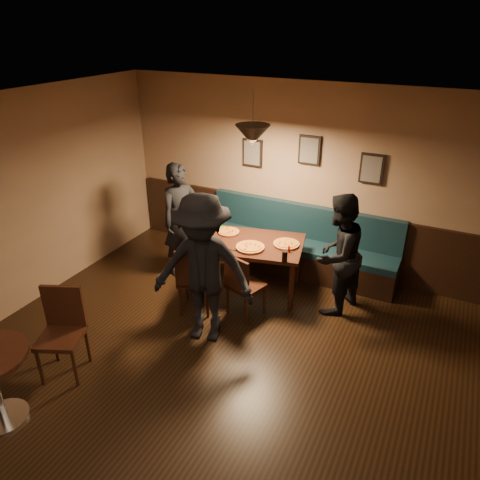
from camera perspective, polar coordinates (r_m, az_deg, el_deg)
The scene contains 24 objects.
floor at distance 4.85m, azimuth -6.98°, elevation -21.15°, with size 7.00×7.00×0.00m, color black.
ceiling at distance 3.38m, azimuth -9.62°, elevation 12.93°, with size 7.00×7.00×0.00m, color silver.
wall_back at distance 6.81m, azimuth 8.60°, elevation 7.58°, with size 6.00×6.00×0.00m, color #8C704F.
wainscot at distance 7.12m, azimuth 8.04°, elevation 0.65°, with size 5.88×0.06×1.00m, color black.
booth_bench at distance 6.89m, azimuth 7.30°, elevation -0.23°, with size 3.00×0.60×1.00m, color #0F232D, non-canonical shape.
picture_left at distance 7.01m, azimuth 1.59°, elevation 10.97°, with size 0.32×0.04×0.42m, color black.
picture_center at distance 6.65m, azimuth 8.78°, elevation 11.17°, with size 0.32×0.04×0.42m, color black.
picture_right at distance 6.49m, azimuth 16.31°, elevation 8.65°, with size 0.32×0.04×0.42m, color black.
pendant_lamp at distance 5.73m, azimuth 1.60°, elevation 13.14°, with size 0.44×0.44×0.25m, color black.
dining_table at distance 6.43m, azimuth 1.39°, elevation -3.30°, with size 1.42×0.91×0.76m, color black.
chair_near_left at distance 5.98m, azimuth -5.64°, elevation -4.78°, with size 0.43×0.43×0.97m, color black, non-canonical shape.
chair_near_right at distance 5.86m, azimuth 0.79°, elevation -5.62°, with size 0.40×0.40×0.91m, color black, non-canonical shape.
diner_left at distance 6.72m, azimuth -7.42°, elevation 2.51°, with size 0.63×0.41×1.73m, color black.
diner_right at distance 5.92m, azimuth 12.23°, elevation -1.84°, with size 0.80×0.62×1.65m, color black.
diner_front at distance 5.24m, azimuth -4.72°, elevation -3.82°, with size 1.21×0.70×1.87m, color black.
pizza_a at distance 6.51m, azimuth -1.46°, elevation 1.05°, with size 0.31×0.31×0.04m, color orange.
pizza_b at distance 6.06m, azimuth 1.30°, elevation -0.90°, with size 0.39×0.39×0.04m, color orange.
pizza_c at distance 6.18m, azimuth 5.88°, elevation -0.49°, with size 0.36×0.36×0.04m, color orange.
soda_glass at distance 5.74m, azimuth 5.67°, elevation -2.09°, with size 0.07×0.07×0.15m, color black.
tabasco_bottle at distance 5.98m, azimuth 6.21°, elevation -1.09°, with size 0.03×0.03×0.11m, color #980D05.
napkin_a at distance 6.66m, azimuth -2.45°, elevation 1.51°, with size 0.15×0.15×0.01m, color #1B681C.
napkin_b at distance 6.25m, azimuth -4.46°, elevation -0.29°, with size 0.15×0.15×0.01m, color #207B2B.
cutlery_set at distance 6.01m, azimuth -0.56°, elevation -1.40°, with size 0.02×0.18×0.00m, color #B5B5B9.
cafe_chair_far at distance 5.29m, azimuth -21.80°, elevation -11.21°, with size 0.44×0.44×1.01m, color #33180E, non-canonical shape.
Camera 1 is at (1.94, -2.66, 3.57)m, focal length 33.73 mm.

